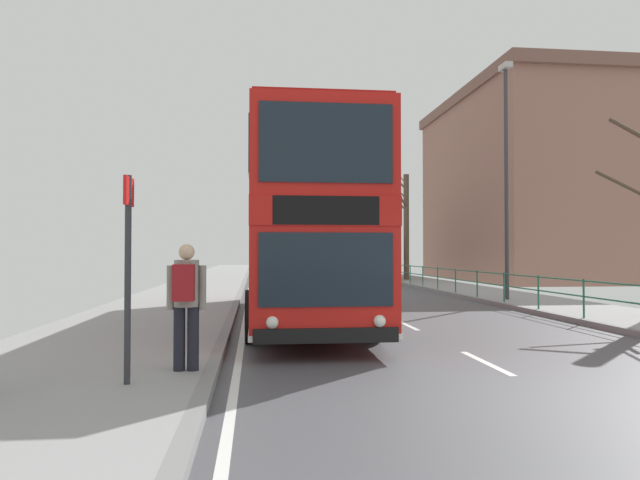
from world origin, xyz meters
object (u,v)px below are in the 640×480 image
bus_stop_sign_near (128,255)px  background_building_00 (525,186)px  pedestrian_with_backpack (186,297)px  bare_tree_far_00 (406,224)px  street_lamp_far_side (506,163)px  background_bus_far_lane (354,255)px  double_decker_bus_main (300,231)px

bus_stop_sign_near → background_building_00: 34.58m
pedestrian_with_backpack → background_building_00: 33.73m
bus_stop_sign_near → bare_tree_far_00: (10.64, 26.31, 1.78)m
bus_stop_sign_near → bare_tree_far_00: 28.44m
street_lamp_far_side → background_bus_far_lane: bearing=96.3°
bare_tree_far_00 → background_building_00: size_ratio=0.41×
pedestrian_with_backpack → bus_stop_sign_near: bus_stop_sign_near is taller
bus_stop_sign_near → pedestrian_with_backpack: bearing=48.0°
bare_tree_far_00 → background_building_00: 9.26m
double_decker_bus_main → bare_tree_far_00: bearing=67.4°
background_bus_far_lane → street_lamp_far_side: street_lamp_far_side is taller
background_bus_far_lane → background_building_00: 12.15m
double_decker_bus_main → pedestrian_with_backpack: (-2.09, -6.60, -1.17)m
background_bus_far_lane → background_building_00: size_ratio=0.63×
double_decker_bus_main → background_building_00: 27.06m
double_decker_bus_main → bus_stop_sign_near: (-2.72, -7.30, -0.59)m
background_bus_far_lane → pedestrian_with_backpack: background_bus_far_lane is taller
street_lamp_far_side → bare_tree_far_00: 14.77m
double_decker_bus_main → bus_stop_sign_near: double_decker_bus_main is taller
bus_stop_sign_near → background_bus_far_lane: bearing=74.9°
background_building_00 → street_lamp_far_side: bearing=-118.3°
background_bus_far_lane → pedestrian_with_backpack: bearing=-104.3°
bus_stop_sign_near → background_building_00: background_building_00 is taller
bare_tree_far_00 → street_lamp_far_side: bearing=-91.4°
pedestrian_with_backpack → street_lamp_far_side: bearing=48.5°
pedestrian_with_backpack → street_lamp_far_side: size_ratio=0.21×
pedestrian_with_backpack → street_lamp_far_side: 15.04m
double_decker_bus_main → background_building_00: background_building_00 is taller
pedestrian_with_backpack → bare_tree_far_00: (10.02, 25.61, 2.36)m
bare_tree_far_00 → background_building_00: bearing=13.3°
pedestrian_with_backpack → background_building_00: bearing=56.0°
background_bus_far_lane → bare_tree_far_00: bearing=-59.4°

